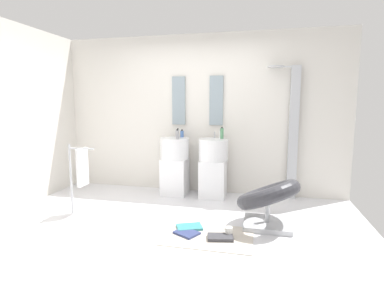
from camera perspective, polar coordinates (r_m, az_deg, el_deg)
The scene contains 19 objects.
ground_plane at distance 3.78m, azimuth -4.26°, elevation -15.80°, with size 4.80×3.60×0.04m, color silver.
rear_partition at distance 5.07m, azimuth 1.17°, elevation 5.62°, with size 4.80×0.10×2.60m, color silver.
pedestal_sink_left at distance 4.92m, azimuth -3.27°, elevation -3.85°, with size 0.46×0.46×1.03m.
pedestal_sink_right at distance 4.78m, azimuth 4.03°, elevation -4.20°, with size 0.46×0.46×1.03m.
vanity_mirror_left at distance 5.07m, azimuth -2.52°, elevation 8.20°, with size 0.22×0.03×0.79m, color #8C9EA8.
vanity_mirror_right at distance 4.94m, azimuth 4.63°, elevation 8.19°, with size 0.22×0.03×0.79m, color #8C9EA8.
shower_column at distance 4.87m, azimuth 18.50°, elevation 2.54°, with size 0.49×0.24×2.05m.
lounge_chair at distance 3.79m, azimuth 14.19°, elevation -9.99°, with size 1.06×1.06×0.65m.
towel_rack at distance 4.26m, azimuth -20.38°, elevation -4.39°, with size 0.37×0.22×0.95m.
area_rug at distance 3.54m, azimuth 2.97°, elevation -17.03°, with size 1.01×0.67×0.01m, color beige.
magazine_charcoal at distance 3.47m, azimuth 5.38°, elevation -17.18°, with size 0.28×0.17×0.04m, color #38383D.
magazine_teal at distance 3.72m, azimuth -0.50°, elevation -15.47°, with size 0.30×0.20×0.03m, color teal.
magazine_navy at distance 3.58m, azimuth -1.01°, elevation -16.48°, with size 0.26×0.20×0.02m, color navy.
coffee_mug at distance 3.54m, azimuth 6.98°, elevation -16.13°, with size 0.09×0.09×0.10m, color white.
soap_bottle_blue at distance 4.96m, azimuth -1.90°, elevation 1.96°, with size 0.06×0.06×0.12m.
soap_bottle_green at distance 4.75m, azimuth 5.68°, elevation 2.04°, with size 0.05×0.05×0.19m.
soap_bottle_grey at distance 4.68m, azimuth -2.79°, elevation 1.79°, with size 0.06×0.06×0.15m.
soap_bottle_white at distance 4.77m, azimuth 5.43°, elevation 1.81°, with size 0.04×0.04×0.14m.
soap_bottle_clear at distance 4.97m, azimuth -2.70°, elevation 2.08°, with size 0.04×0.04×0.15m.
Camera 1 is at (1.04, -3.30, 1.49)m, focal length 28.15 mm.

